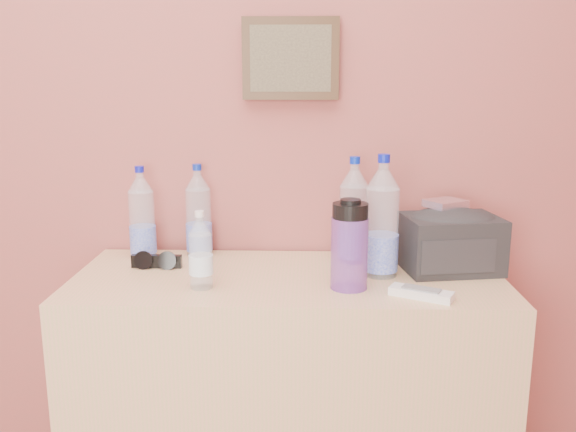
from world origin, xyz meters
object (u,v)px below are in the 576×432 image
(pet_small, at_px, (201,254))
(dresser, at_px, (288,397))
(ac_remote, at_px, (421,293))
(toiletry_bag, at_px, (451,240))
(foil_packet, at_px, (445,204))
(pet_large_c, at_px, (354,216))
(pet_large_a, at_px, (142,217))
(pet_large_b, at_px, (199,215))
(pet_large_d, at_px, (382,223))
(nalgene_bottle, at_px, (350,245))
(sunglasses, at_px, (157,261))

(pet_small, bearing_deg, dresser, 25.67)
(dresser, distance_m, ac_remote, 0.56)
(toiletry_bag, relative_size, foil_packet, 2.57)
(pet_large_c, height_order, foil_packet, pet_large_c)
(pet_large_a, distance_m, pet_large_b, 0.18)
(pet_large_b, distance_m, ac_remote, 0.77)
(pet_large_d, distance_m, toiletry_bag, 0.23)
(nalgene_bottle, height_order, sunglasses, nalgene_bottle)
(pet_small, bearing_deg, pet_large_b, 100.74)
(ac_remote, bearing_deg, pet_large_a, -175.96)
(dresser, xyz_separation_m, pet_large_b, (-0.30, 0.21, 0.52))
(dresser, relative_size, nalgene_bottle, 5.03)
(nalgene_bottle, relative_size, foil_packet, 2.33)
(pet_small, height_order, toiletry_bag, pet_small)
(pet_large_a, xyz_separation_m, pet_large_c, (0.67, -0.03, 0.02))
(pet_large_b, xyz_separation_m, ac_remote, (0.65, -0.39, -0.12))
(nalgene_bottle, height_order, toiletry_bag, nalgene_bottle)
(pet_large_b, relative_size, pet_small, 1.38)
(pet_large_b, height_order, pet_large_d, pet_large_d)
(dresser, bearing_deg, pet_large_d, 2.89)
(foil_packet, bearing_deg, pet_large_d, -157.13)
(pet_large_a, distance_m, toiletry_bag, 0.96)
(ac_remote, height_order, toiletry_bag, toiletry_bag)
(pet_large_d, xyz_separation_m, toiletry_bag, (0.21, 0.05, -0.06))
(pet_large_d, distance_m, sunglasses, 0.69)
(pet_large_d, distance_m, nalgene_bottle, 0.16)
(pet_large_d, distance_m, ac_remote, 0.25)
(nalgene_bottle, height_order, foil_packet, nalgene_bottle)
(nalgene_bottle, distance_m, sunglasses, 0.60)
(pet_large_d, distance_m, pet_small, 0.52)
(dresser, distance_m, pet_large_d, 0.61)
(pet_large_b, distance_m, sunglasses, 0.21)
(ac_remote, bearing_deg, foil_packet, 94.56)
(nalgene_bottle, bearing_deg, toiletry_bag, 28.54)
(pet_large_c, relative_size, nalgene_bottle, 1.33)
(dresser, xyz_separation_m, sunglasses, (-0.40, 0.06, 0.41))
(ac_remote, bearing_deg, nalgene_bottle, -173.69)
(dresser, xyz_separation_m, nalgene_bottle, (0.17, -0.10, 0.51))
(pet_large_c, height_order, toiletry_bag, pet_large_c)
(pet_small, bearing_deg, toiletry_bag, 14.12)
(nalgene_bottle, relative_size, toiletry_bag, 0.91)
(pet_large_c, relative_size, foil_packet, 3.10)
(pet_large_c, xyz_separation_m, pet_small, (-0.43, -0.26, -0.05))
(sunglasses, relative_size, toiletry_bag, 0.56)
(pet_large_b, xyz_separation_m, nalgene_bottle, (0.47, -0.32, -0.01))
(dresser, height_order, pet_large_a, pet_large_a)
(pet_large_c, bearing_deg, ac_remote, -64.28)
(pet_large_a, distance_m, pet_large_c, 0.67)
(nalgene_bottle, bearing_deg, foil_packet, 33.87)
(pet_small, bearing_deg, pet_large_a, 129.10)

